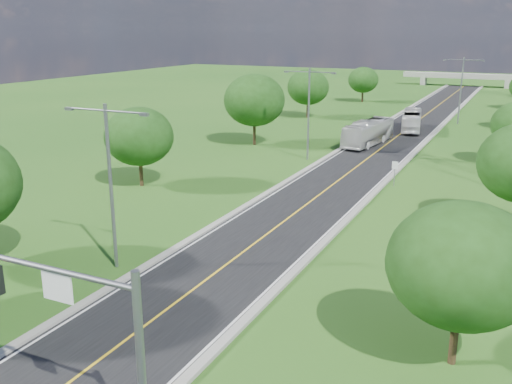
# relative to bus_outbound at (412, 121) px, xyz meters

# --- Properties ---
(ground) EXTENTS (260.00, 260.00, 0.00)m
(ground) POSITION_rel_bus_outbound_xyz_m (-0.80, -8.63, -1.50)
(ground) COLOR #225217
(ground) RESTS_ON ground
(road) EXTENTS (8.00, 150.00, 0.06)m
(road) POSITION_rel_bus_outbound_xyz_m (-0.80, -2.63, -1.47)
(road) COLOR black
(road) RESTS_ON ground
(curb_left) EXTENTS (0.50, 150.00, 0.22)m
(curb_left) POSITION_rel_bus_outbound_xyz_m (-5.05, -2.63, -1.39)
(curb_left) COLOR gray
(curb_left) RESTS_ON ground
(curb_right) EXTENTS (0.50, 150.00, 0.22)m
(curb_right) POSITION_rel_bus_outbound_xyz_m (3.45, -2.63, -1.39)
(curb_right) COLOR gray
(curb_right) RESTS_ON ground
(signal_mast) EXTENTS (8.54, 0.33, 7.20)m
(signal_mast) POSITION_rel_bus_outbound_xyz_m (2.88, -69.63, 3.41)
(signal_mast) COLOR slate
(signal_mast) RESTS_ON ground
(speed_limit_sign) EXTENTS (0.55, 0.09, 2.40)m
(speed_limit_sign) POSITION_rel_bus_outbound_xyz_m (4.40, -30.64, 0.10)
(speed_limit_sign) COLOR slate
(speed_limit_sign) RESTS_ON ground
(overpass) EXTENTS (30.00, 3.00, 3.20)m
(overpass) POSITION_rel_bus_outbound_xyz_m (-0.80, 71.37, 0.91)
(overpass) COLOR gray
(overpass) RESTS_ON ground
(streetlight_near_left) EXTENTS (5.90, 0.25, 10.00)m
(streetlight_near_left) POSITION_rel_bus_outbound_xyz_m (-6.80, -56.63, 4.45)
(streetlight_near_left) COLOR slate
(streetlight_near_left) RESTS_ON ground
(streetlight_mid_left) EXTENTS (5.90, 0.25, 10.00)m
(streetlight_mid_left) POSITION_rel_bus_outbound_xyz_m (-6.80, -23.63, 4.45)
(streetlight_mid_left) COLOR slate
(streetlight_mid_left) RESTS_ON ground
(streetlight_far_right) EXTENTS (5.90, 0.25, 10.00)m
(streetlight_far_right) POSITION_rel_bus_outbound_xyz_m (5.20, 9.37, 4.45)
(streetlight_far_right) COLOR slate
(streetlight_far_right) RESTS_ON ground
(tree_lb) EXTENTS (6.30, 6.30, 7.33)m
(tree_lb) POSITION_rel_bus_outbound_xyz_m (-16.80, -40.63, 3.15)
(tree_lb) COLOR black
(tree_lb) RESTS_ON ground
(tree_lc) EXTENTS (7.56, 7.56, 8.79)m
(tree_lc) POSITION_rel_bus_outbound_xyz_m (-15.80, -18.63, 4.08)
(tree_lc) COLOR black
(tree_lc) RESTS_ON ground
(tree_ld) EXTENTS (6.72, 6.72, 7.82)m
(tree_ld) POSITION_rel_bus_outbound_xyz_m (-17.80, 5.37, 3.46)
(tree_ld) COLOR black
(tree_ld) RESTS_ON ground
(tree_le) EXTENTS (5.88, 5.88, 6.84)m
(tree_le) POSITION_rel_bus_outbound_xyz_m (-15.30, 29.37, 2.84)
(tree_le) COLOR black
(tree_le) RESTS_ON ground
(tree_ra) EXTENTS (6.30, 6.30, 7.33)m
(tree_ra) POSITION_rel_bus_outbound_xyz_m (13.20, -58.63, 3.15)
(tree_ra) COLOR black
(tree_ra) RESTS_ON ground
(bus_outbound) EXTENTS (4.09, 10.59, 2.88)m
(bus_outbound) POSITION_rel_bus_outbound_xyz_m (0.00, 0.00, 0.00)
(bus_outbound) COLOR silver
(bus_outbound) RESTS_ON road
(bus_inbound) EXTENTS (3.95, 11.24, 3.07)m
(bus_inbound) POSITION_rel_bus_outbound_xyz_m (-2.88, -12.74, 0.09)
(bus_inbound) COLOR beige
(bus_inbound) RESTS_ON road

